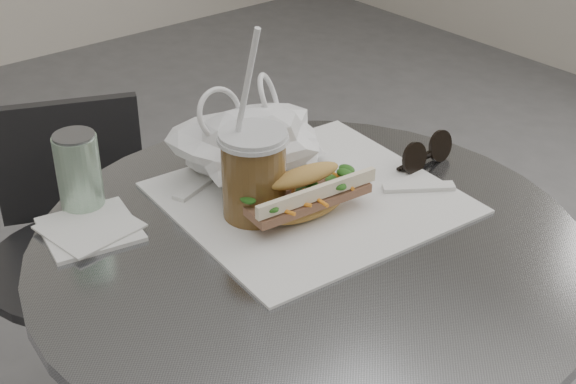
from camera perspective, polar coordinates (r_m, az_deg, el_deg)
chair_far at (r=1.71m, az=-13.93°, el=-7.65°), size 0.40×0.42×0.71m
sandwich_paper at (r=1.18m, az=1.57°, el=-0.40°), size 0.41×0.39×0.00m
banh_mi at (r=1.11m, az=1.33°, el=-0.17°), size 0.23×0.11×0.08m
iced_coffee at (r=1.11m, az=-2.45°, el=1.31°), size 0.10×0.10×0.28m
sunglasses at (r=1.28m, az=9.78°, el=2.67°), size 0.12×0.03×0.05m
plastic_bag at (r=1.21m, az=-2.44°, el=3.33°), size 0.27×0.25×0.11m
napkin_stack at (r=1.14m, az=-13.91°, el=-2.53°), size 0.14×0.14×0.01m
drink_can at (r=1.17m, az=-14.65°, el=1.34°), size 0.06×0.06×0.12m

